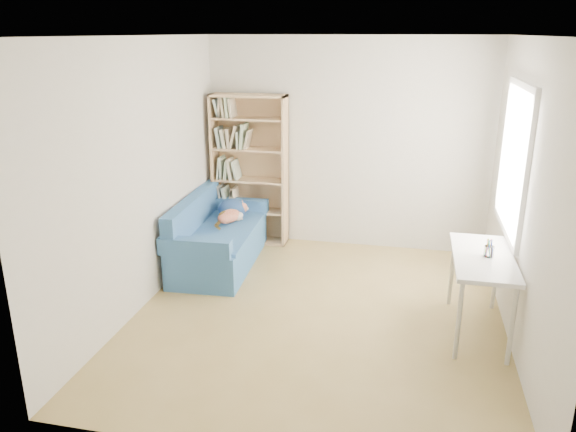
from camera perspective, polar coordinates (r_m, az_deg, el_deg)
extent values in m
plane|color=olive|center=(5.58, 3.06, -9.95)|extent=(4.00, 4.00, 0.00)
cube|color=silver|center=(7.03, 5.97, 7.20)|extent=(3.50, 0.04, 2.60)
cube|color=silver|center=(3.25, -2.45, -6.01)|extent=(3.50, 0.04, 2.60)
cube|color=silver|center=(5.64, -14.58, 3.95)|extent=(0.04, 4.00, 2.60)
cube|color=silver|center=(5.13, 22.97, 1.70)|extent=(0.04, 4.00, 2.60)
cube|color=white|center=(4.92, 3.59, 17.81)|extent=(3.50, 4.00, 0.04)
cube|color=white|center=(5.66, 22.18, 5.33)|extent=(0.01, 1.20, 1.30)
cube|color=#26548A|center=(6.67, -6.94, -3.25)|extent=(0.85, 1.68, 0.41)
cube|color=#26548A|center=(6.64, -9.64, 0.25)|extent=(0.22, 1.65, 0.40)
cube|color=#26548A|center=(7.24, -5.09, 1.05)|extent=(0.78, 0.18, 0.18)
cube|color=#26548A|center=(5.91, -9.42, -3.15)|extent=(0.78, 0.18, 0.18)
cube|color=#26548A|center=(6.59, -6.85, -1.45)|extent=(0.83, 1.55, 0.05)
ellipsoid|color=#294A85|center=(6.98, -5.68, 0.70)|extent=(0.34, 0.38, 0.26)
ellipsoid|color=#BA3315|center=(6.75, -6.02, -0.03)|extent=(0.30, 0.42, 0.15)
ellipsoid|color=silver|center=(6.84, -5.30, 0.08)|extent=(0.16, 0.19, 0.09)
ellipsoid|color=#3B2B10|center=(6.71, -6.37, 0.16)|extent=(0.17, 0.21, 0.07)
sphere|color=#BA3315|center=(6.98, -5.20, 0.92)|extent=(0.13, 0.13, 0.13)
cone|color=#BA3315|center=(7.00, -5.28, 1.50)|extent=(0.06, 0.07, 0.07)
cone|color=#BA3315|center=(6.94, -5.43, 1.35)|extent=(0.06, 0.07, 0.07)
cylinder|color=#49A921|center=(6.93, -5.40, 0.62)|extent=(0.11, 0.06, 0.10)
cylinder|color=#3B2B10|center=(6.58, -6.74, -0.85)|extent=(0.05, 0.15, 0.05)
cube|color=tan|center=(7.32, -7.39, 4.80)|extent=(0.03, 0.30, 1.91)
cube|color=tan|center=(7.06, -0.30, 4.47)|extent=(0.03, 0.30, 1.91)
cube|color=tan|center=(7.02, -4.07, 12.11)|extent=(0.95, 0.30, 0.03)
cube|color=tan|center=(7.45, -3.75, -2.38)|extent=(0.95, 0.30, 0.03)
cube|color=tan|center=(7.31, -3.60, 4.90)|extent=(0.95, 0.02, 1.91)
cube|color=white|center=(5.27, 19.23, -4.03)|extent=(0.52, 1.13, 0.04)
cylinder|color=silver|center=(5.91, 20.36, -5.67)|extent=(0.04, 0.04, 0.71)
cylinder|color=silver|center=(4.99, 21.80, -10.37)|extent=(0.04, 0.04, 0.71)
cylinder|color=silver|center=(5.86, 16.30, -5.44)|extent=(0.04, 0.04, 0.71)
cylinder|color=silver|center=(4.93, 16.95, -10.16)|extent=(0.04, 0.04, 0.71)
cylinder|color=white|center=(5.24, 19.74, -3.39)|extent=(0.09, 0.09, 0.10)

